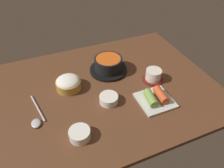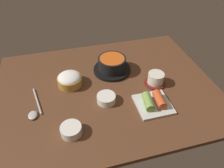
% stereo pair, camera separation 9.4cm
% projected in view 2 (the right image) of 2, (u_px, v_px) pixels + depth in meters
% --- Properties ---
extents(dining_table, '(1.00, 0.76, 0.02)m').
position_uv_depth(dining_table, '(107.00, 88.00, 0.98)').
color(dining_table, '#56331E').
rests_on(dining_table, ground).
extents(stone_pot, '(0.19, 0.19, 0.08)m').
position_uv_depth(stone_pot, '(112.00, 65.00, 1.04)').
color(stone_pot, black).
rests_on(stone_pot, dining_table).
extents(rice_bowl, '(0.11, 0.11, 0.06)m').
position_uv_depth(rice_bowl, '(70.00, 79.00, 0.96)').
color(rice_bowl, '#B78C38').
rests_on(rice_bowl, dining_table).
extents(tea_cup_with_saucer, '(0.10, 0.10, 0.06)m').
position_uv_depth(tea_cup_with_saucer, '(156.00, 79.00, 0.97)').
color(tea_cup_with_saucer, maroon).
rests_on(tea_cup_with_saucer, dining_table).
extents(banchan_cup_center, '(0.08, 0.08, 0.03)m').
position_uv_depth(banchan_cup_center, '(106.00, 98.00, 0.89)').
color(banchan_cup_center, white).
rests_on(banchan_cup_center, dining_table).
extents(kimchi_plate, '(0.14, 0.14, 0.05)m').
position_uv_depth(kimchi_plate, '(154.00, 102.00, 0.87)').
color(kimchi_plate, silver).
rests_on(kimchi_plate, dining_table).
extents(side_bowl_near, '(0.08, 0.08, 0.04)m').
position_uv_depth(side_bowl_near, '(71.00, 130.00, 0.76)').
color(side_bowl_near, white).
rests_on(side_bowl_near, dining_table).
extents(spoon, '(0.05, 0.19, 0.01)m').
position_uv_depth(spoon, '(34.00, 110.00, 0.85)').
color(spoon, '#B7B7BC').
rests_on(spoon, dining_table).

